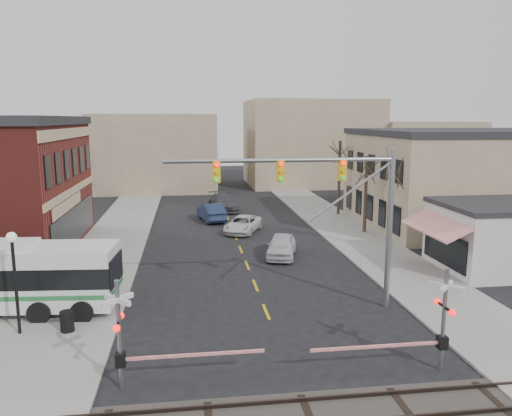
{
  "coord_description": "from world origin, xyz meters",
  "views": [
    {
      "loc": [
        -3.65,
        -21.05,
        9.41
      ],
      "look_at": [
        0.8,
        11.62,
        3.5
      ],
      "focal_mm": 35.0,
      "sensor_mm": 36.0,
      "label": 1
    }
  ],
  "objects": [
    {
      "name": "car_c",
      "position": [
        0.78,
        19.67,
        0.68
      ],
      "size": [
        3.99,
        5.39,
        1.36
      ],
      "primitive_type": "imported",
      "rotation": [
        0.0,
        0.0,
        -0.4
      ],
      "color": "silver",
      "rests_on": "ground"
    },
    {
      "name": "ground",
      "position": [
        0.0,
        0.0,
        0.0
      ],
      "size": [
        160.0,
        160.0,
        0.0
      ],
      "primitive_type": "plane",
      "color": "black",
      "rests_on": "ground"
    },
    {
      "name": "awning_shop",
      "position": [
        15.97,
        7.0,
        2.16
      ],
      "size": [
        9.74,
        6.2,
        4.3
      ],
      "color": "beige",
      "rests_on": "ground"
    },
    {
      "name": "rr_crossing_west",
      "position": [
        -5.74,
        -4.31,
        1.97
      ],
      "size": [
        5.6,
        1.36,
        4.0
      ],
      "color": "gray",
      "rests_on": "ground"
    },
    {
      "name": "tree_east_a",
      "position": [
        10.5,
        12.0,
        3.5
      ],
      "size": [
        0.28,
        0.28,
        6.75
      ],
      "color": "#382B21",
      "rests_on": "sidewalk_east"
    },
    {
      "name": "car_b",
      "position": [
        -1.62,
        24.87,
        0.82
      ],
      "size": [
        2.75,
        5.25,
        1.65
      ],
      "primitive_type": "imported",
      "rotation": [
        0.0,
        0.0,
        3.35
      ],
      "color": "#1B2544",
      "rests_on": "ground"
    },
    {
      "name": "tree_east_b",
      "position": [
        10.8,
        18.0,
        3.27
      ],
      "size": [
        0.28,
        0.28,
        6.3
      ],
      "color": "#382B21",
      "rests_on": "sidewalk_east"
    },
    {
      "name": "tree_east_c",
      "position": [
        11.0,
        26.0,
        3.72
      ],
      "size": [
        0.28,
        0.28,
        7.2
      ],
      "color": "#382B21",
      "rests_on": "sidewalk_east"
    },
    {
      "name": "traffic_signal_mast",
      "position": [
        3.15,
        1.89,
        5.79
      ],
      "size": [
        11.07,
        0.3,
        8.0
      ],
      "color": "gray",
      "rests_on": "ground"
    },
    {
      "name": "tan_building",
      "position": [
        22.0,
        20.0,
        4.26
      ],
      "size": [
        20.3,
        15.3,
        8.5
      ],
      "color": "gray",
      "rests_on": "ground"
    },
    {
      "name": "street_lamp",
      "position": [
        -11.16,
        0.75,
        3.36
      ],
      "size": [
        0.44,
        0.44,
        4.56
      ],
      "color": "black",
      "rests_on": "sidewalk_west"
    },
    {
      "name": "pedestrian_far",
      "position": [
        -11.46,
        7.82,
        0.96
      ],
      "size": [
        1.0,
        0.9,
        1.69
      ],
      "primitive_type": "imported",
      "rotation": [
        0.0,
        0.0,
        0.38
      ],
      "color": "#323157",
      "rests_on": "sidewalk_west"
    },
    {
      "name": "sidewalk_east",
      "position": [
        9.5,
        20.0,
        0.06
      ],
      "size": [
        5.0,
        60.0,
        0.12
      ],
      "primitive_type": "cube",
      "color": "gray",
      "rests_on": "ground"
    },
    {
      "name": "sidewalk_west",
      "position": [
        -9.5,
        20.0,
        0.06
      ],
      "size": [
        5.0,
        60.0,
        0.12
      ],
      "primitive_type": "cube",
      "color": "gray",
      "rests_on": "ground"
    },
    {
      "name": "car_d",
      "position": [
        -0.12,
        30.07,
        0.85
      ],
      "size": [
        3.2,
        6.12,
        1.69
      ],
      "primitive_type": "imported",
      "rotation": [
        0.0,
        0.0,
        0.15
      ],
      "color": "#3C3D41",
      "rests_on": "ground"
    },
    {
      "name": "car_a",
      "position": [
        2.6,
        11.8,
        0.78
      ],
      "size": [
        2.99,
        4.89,
        1.56
      ],
      "primitive_type": "imported",
      "rotation": [
        0.0,
        0.0,
        -0.27
      ],
      "color": "silver",
      "rests_on": "ground"
    },
    {
      "name": "pedestrian_near",
      "position": [
        -10.06,
        2.91,
        1.09
      ],
      "size": [
        0.68,
        0.82,
        1.94
      ],
      "primitive_type": "imported",
      "rotation": [
        0.0,
        0.0,
        1.91
      ],
      "color": "#5D534A",
      "rests_on": "sidewalk_west"
    },
    {
      "name": "trash_bin",
      "position": [
        -9.13,
        0.71,
        0.58
      ],
      "size": [
        0.6,
        0.6,
        0.92
      ],
      "primitive_type": "cylinder",
      "color": "black",
      "rests_on": "sidewalk_west"
    },
    {
      "name": "rr_crossing_east",
      "position": [
        5.27,
        -4.55,
        1.97
      ],
      "size": [
        5.6,
        1.36,
        4.0
      ],
      "color": "gray",
      "rests_on": "ground"
    }
  ]
}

